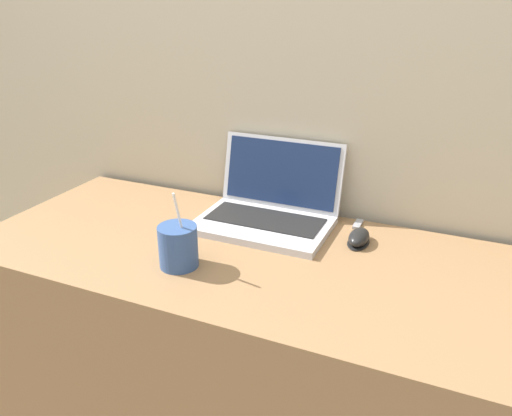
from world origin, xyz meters
name	(u,v)px	position (x,y,z in m)	size (l,w,h in m)	color
wall_back	(303,26)	(0.00, 0.66, 1.25)	(7.00, 0.04, 2.50)	#BCB299
desk	(252,365)	(0.00, 0.31, 0.36)	(1.49, 0.62, 0.72)	#936D47
laptop	(269,207)	(-0.03, 0.50, 0.77)	(0.37, 0.30, 0.22)	silver
drink_cup	(178,245)	(-0.13, 0.18, 0.78)	(0.09, 0.09, 0.20)	#33518C
computer_mouse	(359,238)	(0.24, 0.47, 0.74)	(0.06, 0.10, 0.04)	black
usb_stick	(358,224)	(0.21, 0.58, 0.73)	(0.02, 0.06, 0.01)	#99999E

